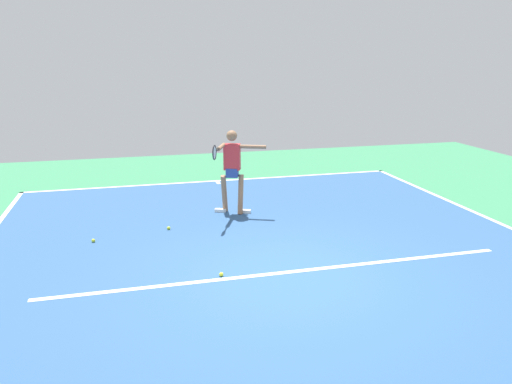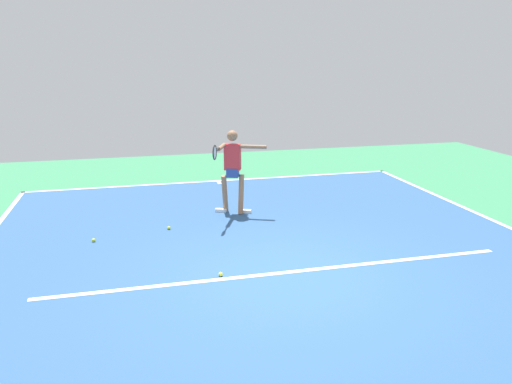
% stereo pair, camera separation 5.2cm
% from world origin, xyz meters
% --- Properties ---
extents(ground_plane, '(20.80, 20.80, 0.00)m').
position_xyz_m(ground_plane, '(0.00, 0.00, 0.00)').
color(ground_plane, '#388456').
extents(court_surface, '(9.96, 12.76, 0.00)m').
position_xyz_m(court_surface, '(0.00, 0.00, 0.00)').
color(court_surface, '#2D5484').
rests_on(court_surface, ground_plane).
extents(court_line_baseline_near, '(9.96, 0.10, 0.01)m').
position_xyz_m(court_line_baseline_near, '(0.00, -6.33, 0.00)').
color(court_line_baseline_near, white).
rests_on(court_line_baseline_near, ground_plane).
extents(court_line_service, '(7.47, 0.10, 0.01)m').
position_xyz_m(court_line_service, '(0.00, -0.15, 0.00)').
color(court_line_service, white).
rests_on(court_line_service, ground_plane).
extents(court_line_centre_mark, '(0.10, 0.30, 0.01)m').
position_xyz_m(court_line_centre_mark, '(0.00, -6.13, 0.00)').
color(court_line_centre_mark, white).
rests_on(court_line_centre_mark, ground_plane).
extents(tennis_player, '(1.25, 1.14, 1.80)m').
position_xyz_m(tennis_player, '(0.17, -3.38, 1.04)').
color(tennis_player, '#9E7051').
rests_on(tennis_player, ground_plane).
extents(tennis_ball_by_sideline, '(0.07, 0.07, 0.07)m').
position_xyz_m(tennis_ball_by_sideline, '(1.00, -0.26, 0.03)').
color(tennis_ball_by_sideline, yellow).
rests_on(tennis_ball_by_sideline, ground_plane).
extents(tennis_ball_near_player, '(0.07, 0.07, 0.07)m').
position_xyz_m(tennis_ball_near_player, '(1.61, -2.63, 0.03)').
color(tennis_ball_near_player, '#CCE033').
rests_on(tennis_ball_near_player, ground_plane).
extents(tennis_ball_centre_court, '(0.07, 0.07, 0.07)m').
position_xyz_m(tennis_ball_centre_court, '(2.99, -2.28, 0.03)').
color(tennis_ball_centre_court, '#CCE033').
rests_on(tennis_ball_centre_court, ground_plane).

